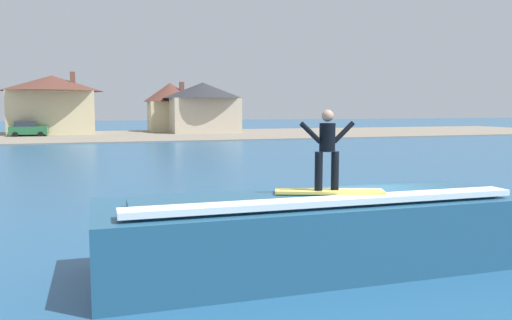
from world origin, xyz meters
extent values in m
plane|color=#255781|center=(0.00, 0.00, 0.00)|extent=(260.00, 260.00, 0.00)
cube|color=#245677|center=(-1.16, -0.38, 0.73)|extent=(8.87, 2.91, 1.46)
cube|color=#245677|center=(-1.16, -0.75, 1.54)|extent=(7.54, 1.31, 0.16)
cube|color=white|center=(-1.16, -1.33, 1.58)|extent=(7.98, 0.52, 0.12)
cube|color=#EAD159|center=(-0.96, -0.79, 1.67)|extent=(2.22, 1.18, 0.06)
cube|color=black|center=(-0.96, -0.79, 1.70)|extent=(1.91, 0.72, 0.01)
cylinder|color=black|center=(-1.19, -0.77, 2.09)|extent=(0.16, 0.16, 0.78)
cylinder|color=black|center=(-0.83, -0.77, 2.09)|extent=(0.16, 0.16, 0.78)
cylinder|color=black|center=(-1.01, -0.77, 2.77)|extent=(0.32, 0.32, 0.57)
sphere|color=tan|center=(-1.01, -0.77, 3.20)|extent=(0.24, 0.24, 0.24)
cylinder|color=black|center=(-1.37, -0.77, 2.87)|extent=(0.47, 0.10, 0.44)
cylinder|color=black|center=(-0.65, -0.77, 2.87)|extent=(0.47, 0.10, 0.44)
cube|color=gray|center=(0.00, 52.81, 0.06)|extent=(120.00, 24.79, 0.11)
cube|color=#23663D|center=(-12.74, 53.74, 0.77)|extent=(4.07, 2.00, 0.90)
cube|color=#262D38|center=(-13.04, 53.74, 1.54)|extent=(2.24, 1.80, 0.64)
cylinder|color=black|center=(-11.42, 54.79, 0.32)|extent=(0.64, 0.22, 0.64)
cylinder|color=black|center=(-11.42, 52.69, 0.32)|extent=(0.64, 0.22, 0.64)
cylinder|color=black|center=(-14.06, 54.79, 0.32)|extent=(0.64, 0.22, 0.64)
cylinder|color=black|center=(-14.06, 52.69, 0.32)|extent=(0.64, 0.22, 0.64)
cube|color=silver|center=(6.23, 55.38, 0.77)|extent=(4.60, 1.77, 0.90)
cube|color=#262D38|center=(5.89, 55.38, 1.54)|extent=(2.53, 1.60, 0.64)
cylinder|color=black|center=(7.73, 56.32, 0.32)|extent=(0.64, 0.22, 0.64)
cylinder|color=black|center=(7.73, 54.44, 0.32)|extent=(0.64, 0.22, 0.64)
cylinder|color=black|center=(4.74, 56.32, 0.32)|extent=(0.64, 0.22, 0.64)
cylinder|color=black|center=(4.74, 54.44, 0.32)|extent=(0.64, 0.22, 0.64)
cube|color=beige|center=(-10.41, 58.74, 2.71)|extent=(9.92, 7.54, 5.43)
cone|color=brown|center=(-10.41, 58.74, 6.40)|extent=(12.30, 12.30, 1.94)
cube|color=brown|center=(-7.93, 57.61, 6.90)|extent=(0.60, 0.60, 1.80)
cube|color=beige|center=(8.34, 56.95, 2.30)|extent=(8.67, 7.58, 4.60)
cone|color=#2D2D33|center=(8.34, 56.95, 5.65)|extent=(10.75, 10.75, 2.09)
cube|color=beige|center=(4.67, 61.49, 2.11)|extent=(5.95, 5.21, 4.22)
cone|color=brown|center=(4.67, 61.49, 5.51)|extent=(7.37, 7.37, 2.59)
cube|color=brown|center=(6.15, 60.71, 6.01)|extent=(0.60, 0.60, 1.80)
camera|label=1|loc=(-5.45, -10.06, 3.36)|focal=35.73mm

